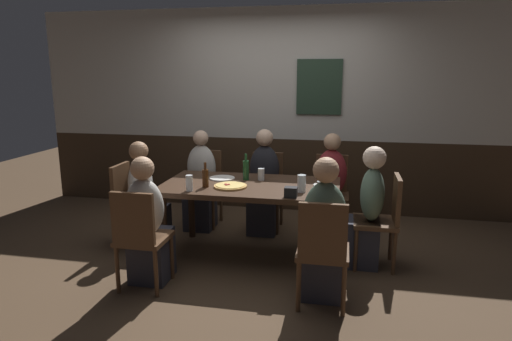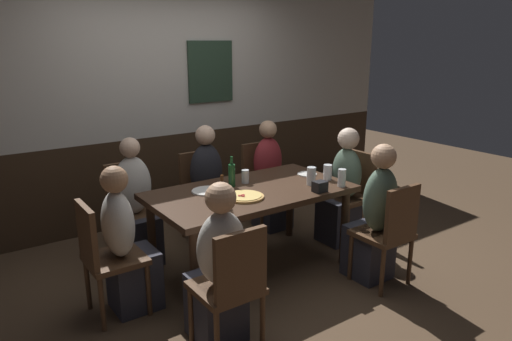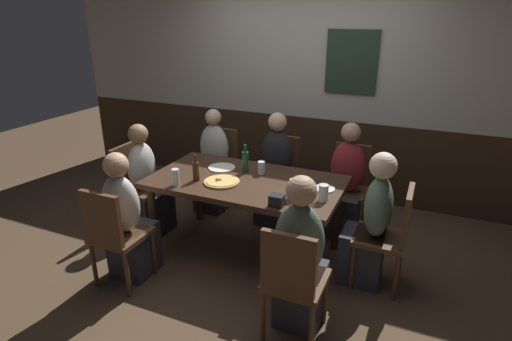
% 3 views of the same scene
% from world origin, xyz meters
% --- Properties ---
extents(ground_plane, '(12.00, 12.00, 0.00)m').
position_xyz_m(ground_plane, '(0.00, 0.00, 0.00)').
color(ground_plane, '#4C3826').
extents(wall_back, '(6.40, 0.13, 2.60)m').
position_xyz_m(wall_back, '(0.00, 1.65, 1.30)').
color(wall_back, '#332316').
rests_on(wall_back, ground_plane).
extents(dining_table, '(1.70, 0.93, 0.74)m').
position_xyz_m(dining_table, '(0.00, 0.00, 0.66)').
color(dining_table, '#382316').
rests_on(dining_table, ground_plane).
extents(chair_mid_far, '(0.40, 0.40, 0.88)m').
position_xyz_m(chair_mid_far, '(0.00, 0.88, 0.50)').
color(chair_mid_far, '#513521').
rests_on(chair_mid_far, ground_plane).
extents(chair_right_far, '(0.40, 0.40, 0.88)m').
position_xyz_m(chair_right_far, '(0.75, 0.88, 0.50)').
color(chair_right_far, '#513521').
rests_on(chair_right_far, ground_plane).
extents(chair_left_near, '(0.40, 0.40, 0.88)m').
position_xyz_m(chair_left_near, '(-0.75, -0.88, 0.50)').
color(chair_left_near, '#513521').
rests_on(chair_left_near, ground_plane).
extents(chair_head_east, '(0.40, 0.40, 0.88)m').
position_xyz_m(chair_head_east, '(1.27, 0.00, 0.50)').
color(chair_head_east, '#513521').
rests_on(chair_head_east, ground_plane).
extents(chair_left_far, '(0.40, 0.40, 0.88)m').
position_xyz_m(chair_left_far, '(-0.75, 0.88, 0.50)').
color(chair_left_far, '#513521').
rests_on(chair_left_far, ground_plane).
extents(chair_right_near, '(0.40, 0.40, 0.88)m').
position_xyz_m(chair_right_near, '(0.75, -0.88, 0.50)').
color(chair_right_near, '#513521').
rests_on(chair_right_near, ground_plane).
extents(chair_head_west, '(0.40, 0.40, 0.88)m').
position_xyz_m(chair_head_west, '(-1.27, 0.00, 0.50)').
color(chair_head_west, '#513521').
rests_on(chair_head_west, ground_plane).
extents(person_mid_far, '(0.34, 0.37, 1.18)m').
position_xyz_m(person_mid_far, '(-0.00, 0.72, 0.50)').
color(person_mid_far, '#2D2D38').
rests_on(person_mid_far, ground_plane).
extents(person_right_far, '(0.34, 0.37, 1.16)m').
position_xyz_m(person_right_far, '(0.75, 0.72, 0.49)').
color(person_right_far, '#2D2D38').
rests_on(person_right_far, ground_plane).
extents(person_left_near, '(0.34, 0.37, 1.13)m').
position_xyz_m(person_left_near, '(-0.75, -0.72, 0.48)').
color(person_left_near, '#2D2D38').
rests_on(person_left_near, ground_plane).
extents(person_head_east, '(0.37, 0.34, 1.15)m').
position_xyz_m(person_head_east, '(1.11, 0.00, 0.49)').
color(person_head_east, '#2D2D38').
rests_on(person_head_east, ground_plane).
extents(person_left_far, '(0.34, 0.37, 1.15)m').
position_xyz_m(person_left_far, '(-0.75, 0.72, 0.48)').
color(person_left_far, '#2D2D38').
rests_on(person_left_far, ground_plane).
extents(person_right_near, '(0.34, 0.37, 1.18)m').
position_xyz_m(person_right_near, '(0.75, -0.72, 0.50)').
color(person_right_near, '#2D2D38').
rests_on(person_right_near, ground_plane).
extents(person_head_west, '(0.37, 0.34, 1.12)m').
position_xyz_m(person_head_west, '(-1.10, 0.00, 0.47)').
color(person_head_west, '#2D2D38').
rests_on(person_head_west, ground_plane).
extents(pizza, '(0.31, 0.31, 0.03)m').
position_xyz_m(pizza, '(-0.16, -0.15, 0.75)').
color(pizza, tan).
rests_on(pizza, dining_table).
extents(tumbler_water, '(0.08, 0.08, 0.14)m').
position_xyz_m(tumbler_water, '(0.74, -0.15, 0.80)').
color(tumbler_water, silver).
rests_on(tumbler_water, dining_table).
extents(pint_glass_stout, '(0.08, 0.08, 0.16)m').
position_xyz_m(pint_glass_stout, '(0.51, -0.19, 0.81)').
color(pint_glass_stout, silver).
rests_on(pint_glass_stout, dining_table).
extents(beer_glass_tall, '(0.07, 0.07, 0.15)m').
position_xyz_m(beer_glass_tall, '(0.70, -0.38, 0.81)').
color(beer_glass_tall, silver).
rests_on(beer_glass_tall, dining_table).
extents(pint_glass_amber, '(0.07, 0.07, 0.12)m').
position_xyz_m(pint_glass_amber, '(0.07, 0.19, 0.79)').
color(pint_glass_amber, silver).
rests_on(pint_glass_amber, dining_table).
extents(beer_glass_half, '(0.06, 0.06, 0.15)m').
position_xyz_m(beer_glass_half, '(-0.50, -0.35, 0.81)').
color(beer_glass_half, silver).
rests_on(beer_glass_half, dining_table).
extents(beer_bottle_green, '(0.06, 0.06, 0.27)m').
position_xyz_m(beer_bottle_green, '(-0.08, 0.17, 0.85)').
color(beer_bottle_green, '#194723').
rests_on(beer_bottle_green, dining_table).
extents(beer_bottle_brown, '(0.06, 0.06, 0.24)m').
position_xyz_m(beer_bottle_brown, '(-0.39, -0.19, 0.83)').
color(beer_bottle_brown, '#42230F').
rests_on(beer_bottle_brown, dining_table).
extents(plate_white_large, '(0.26, 0.26, 0.01)m').
position_xyz_m(plate_white_large, '(-0.33, 0.16, 0.75)').
color(plate_white_large, white).
rests_on(plate_white_large, dining_table).
extents(plate_white_small, '(0.18, 0.18, 0.01)m').
position_xyz_m(plate_white_small, '(0.69, 0.07, 0.75)').
color(plate_white_small, white).
rests_on(plate_white_small, dining_table).
extents(condiment_caddy, '(0.11, 0.09, 0.09)m').
position_xyz_m(condiment_caddy, '(0.44, -0.38, 0.79)').
color(condiment_caddy, black).
rests_on(condiment_caddy, dining_table).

